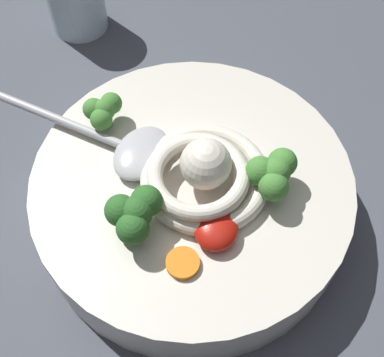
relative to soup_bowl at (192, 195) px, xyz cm
name	(u,v)px	position (x,y,z in cm)	size (l,w,h in cm)	color
table_slab	(185,198)	(-2.54, -1.25, -5.12)	(99.71, 99.71, 4.35)	#474C56
soup_bowl	(192,195)	(0.00, 0.00, 0.00)	(27.79, 27.79, 5.69)	silver
noodle_pile	(203,174)	(0.33, 1.02, 4.26)	(12.03, 11.79, 4.83)	silver
soup_spoon	(127,147)	(-1.57, -6.05, 3.55)	(7.60, 17.50, 1.60)	#B7B7BC
chili_sauce_dollop	(216,229)	(4.80, 2.88, 3.63)	(3.90, 3.51, 1.76)	#B2190F
broccoli_floret_right	(103,111)	(-4.24, -8.89, 4.66)	(3.85, 3.31, 3.04)	#7A9E60
broccoli_floret_near_spoon	(134,213)	(5.52, -3.38, 5.22)	(4.99, 4.29, 3.94)	#7A9E60
broccoli_floret_center	(273,173)	(-0.25, 6.57, 5.12)	(4.79, 4.12, 3.79)	#7A9E60
carrot_slice_left	(183,263)	(7.86, 0.84, 3.01)	(2.64, 2.64, 0.51)	orange
carrot_slice_extra_a	(201,139)	(-4.15, 0.02, 2.98)	(2.93, 2.93, 0.46)	orange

